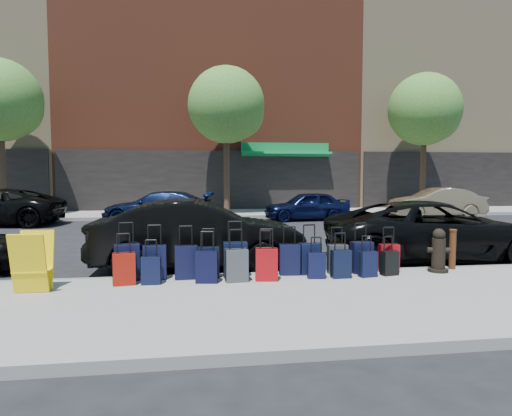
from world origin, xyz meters
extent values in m
plane|color=black|center=(0.00, 0.00, 0.00)|extent=(120.00, 120.00, 0.00)
cube|color=gray|center=(0.00, -6.50, 0.07)|extent=(60.00, 4.00, 0.15)
cube|color=gray|center=(0.00, 10.00, 0.07)|extent=(60.00, 4.00, 0.15)
cube|color=gray|center=(0.00, -4.48, 0.07)|extent=(60.00, 0.08, 0.15)
cube|color=gray|center=(0.00, 7.98, 0.07)|extent=(60.00, 0.08, 0.15)
cube|color=maroon|center=(0.00, 18.00, 10.00)|extent=(17.00, 12.00, 20.00)
cube|color=black|center=(0.00, 11.95, 1.70)|extent=(16.66, 0.15, 3.40)
cube|color=#0D7A3A|center=(4.00, 11.60, 3.20)|extent=(5.00, 0.91, 0.27)
cube|color=#0D7A3A|center=(4.00, 11.90, 3.55)|extent=(5.00, 0.10, 0.60)
cube|color=tan|center=(16.00, 18.00, 9.00)|extent=(15.00, 12.00, 18.00)
cube|color=black|center=(16.00, 11.95, 1.70)|extent=(14.70, 0.15, 3.40)
cylinder|color=black|center=(-10.00, 9.50, 2.55)|extent=(0.30, 0.30, 4.80)
sphere|color=#3D7025|center=(-9.40, 9.50, 5.14)|extent=(2.58, 2.58, 2.58)
cylinder|color=black|center=(0.50, 9.50, 2.55)|extent=(0.30, 0.30, 4.80)
sphere|color=#3D7025|center=(0.50, 9.50, 5.52)|extent=(3.80, 3.80, 3.80)
sphere|color=#3D7025|center=(1.10, 9.50, 5.14)|extent=(2.58, 2.58, 2.58)
cylinder|color=black|center=(11.00, 9.50, 2.55)|extent=(0.30, 0.30, 4.80)
sphere|color=#3D7025|center=(11.00, 9.50, 5.52)|extent=(3.80, 3.80, 3.80)
sphere|color=#3D7025|center=(11.60, 9.50, 5.14)|extent=(2.58, 2.58, 2.58)
cube|color=black|center=(-2.51, -4.78, 0.49)|extent=(0.48, 0.33, 0.67)
cylinder|color=black|center=(-2.51, -4.78, 1.21)|extent=(0.25, 0.08, 0.03)
cube|color=black|center=(-2.01, -4.77, 0.47)|extent=(0.43, 0.25, 0.63)
cylinder|color=black|center=(-2.01, -4.77, 1.16)|extent=(0.24, 0.04, 0.03)
cube|color=black|center=(-1.43, -4.82, 0.46)|extent=(0.42, 0.24, 0.62)
cylinder|color=black|center=(-1.43, -4.82, 1.13)|extent=(0.23, 0.04, 0.03)
cube|color=black|center=(-1.01, -4.80, 0.44)|extent=(0.39, 0.22, 0.58)
cylinder|color=black|center=(-1.01, -4.80, 1.07)|extent=(0.22, 0.03, 0.03)
cube|color=black|center=(-0.50, -4.79, 0.48)|extent=(0.45, 0.25, 0.67)
cylinder|color=black|center=(-0.50, -4.79, 1.20)|extent=(0.25, 0.04, 0.03)
cube|color=#323236|center=(0.08, -4.82, 0.42)|extent=(0.37, 0.21, 0.55)
cylinder|color=black|center=(0.08, -4.82, 1.02)|extent=(0.21, 0.04, 0.03)
cube|color=black|center=(0.56, -4.75, 0.45)|extent=(0.42, 0.26, 0.59)
cylinder|color=black|center=(0.56, -4.75, 1.09)|extent=(0.22, 0.06, 0.03)
cube|color=black|center=(0.97, -4.76, 0.46)|extent=(0.42, 0.26, 0.61)
cylinder|color=black|center=(0.97, -4.76, 1.12)|extent=(0.23, 0.05, 0.03)
cube|color=#37373C|center=(1.53, -4.76, 0.44)|extent=(0.39, 0.22, 0.57)
cylinder|color=black|center=(1.53, -4.76, 1.05)|extent=(0.21, 0.04, 0.03)
cube|color=black|center=(2.02, -4.79, 0.46)|extent=(0.43, 0.27, 0.62)
cylinder|color=black|center=(2.02, -4.79, 1.13)|extent=(0.23, 0.05, 0.03)
cube|color=maroon|center=(2.58, -4.83, 0.43)|extent=(0.40, 0.25, 0.56)
cylinder|color=black|center=(2.58, -4.83, 1.04)|extent=(0.21, 0.06, 0.03)
cube|color=maroon|center=(-2.52, -5.13, 0.43)|extent=(0.42, 0.29, 0.57)
cylinder|color=black|center=(-2.52, -5.13, 1.05)|extent=(0.22, 0.07, 0.03)
cube|color=black|center=(-2.05, -5.14, 0.40)|extent=(0.34, 0.20, 0.49)
cylinder|color=black|center=(-2.05, -5.14, 0.93)|extent=(0.19, 0.04, 0.03)
cube|color=black|center=(-1.06, -5.17, 0.44)|extent=(0.42, 0.28, 0.58)
cylinder|color=black|center=(-1.06, -5.17, 1.07)|extent=(0.22, 0.07, 0.03)
cube|color=#3C3D41|center=(-0.52, -5.17, 0.45)|extent=(0.42, 0.27, 0.59)
cylinder|color=black|center=(-0.52, -5.17, 1.10)|extent=(0.23, 0.05, 0.03)
cube|color=#A10A0F|center=(0.04, -5.16, 0.45)|extent=(0.43, 0.29, 0.59)
cylinder|color=black|center=(0.04, -5.16, 1.09)|extent=(0.23, 0.06, 0.03)
cube|color=black|center=(1.00, -5.12, 0.39)|extent=(0.35, 0.23, 0.48)
cylinder|color=black|center=(1.00, -5.12, 0.92)|extent=(0.19, 0.05, 0.03)
cube|color=black|center=(1.47, -5.15, 0.41)|extent=(0.36, 0.22, 0.53)
cylinder|color=black|center=(1.47, -5.15, 0.99)|extent=(0.20, 0.04, 0.03)
cube|color=black|center=(2.01, -5.14, 0.39)|extent=(0.36, 0.25, 0.49)
cylinder|color=black|center=(2.01, -5.14, 0.93)|extent=(0.19, 0.06, 0.03)
cube|color=black|center=(2.48, -5.07, 0.39)|extent=(0.35, 0.24, 0.47)
cylinder|color=black|center=(2.48, -5.07, 0.90)|extent=(0.18, 0.07, 0.03)
cylinder|color=black|center=(3.58, -4.92, 0.18)|extent=(0.39, 0.39, 0.07)
cylinder|color=black|center=(3.58, -4.92, 0.52)|extent=(0.26, 0.26, 0.61)
sphere|color=black|center=(3.58, -4.92, 0.91)|extent=(0.24, 0.24, 0.24)
cylinder|color=black|center=(3.58, -4.92, 0.59)|extent=(0.45, 0.22, 0.11)
cylinder|color=#38190C|center=(4.02, -4.71, 0.55)|extent=(0.13, 0.13, 0.81)
cylinder|color=#38190C|center=(4.02, -4.71, 0.96)|extent=(0.15, 0.15, 0.04)
cube|color=yellow|center=(-3.96, -5.57, 0.66)|extent=(0.56, 0.27, 1.00)
cube|color=yellow|center=(-3.95, -5.20, 0.66)|extent=(0.56, 0.27, 1.00)
cube|color=yellow|center=(-3.96, -5.39, 0.50)|extent=(0.57, 0.38, 0.02)
imported|color=black|center=(-1.15, -3.28, 0.77)|extent=(4.71, 1.76, 1.54)
imported|color=black|center=(4.54, -3.14, 0.73)|extent=(5.51, 3.00, 1.46)
imported|color=#0D183A|center=(-2.71, 6.53, 0.68)|extent=(4.92, 2.52, 1.37)
imported|color=#0B1133|center=(3.93, 6.79, 0.66)|extent=(3.95, 1.78, 1.32)
imported|color=tan|center=(10.35, 6.95, 0.72)|extent=(4.50, 1.86, 1.45)
camera|label=1|loc=(-1.36, -13.35, 2.12)|focal=32.00mm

